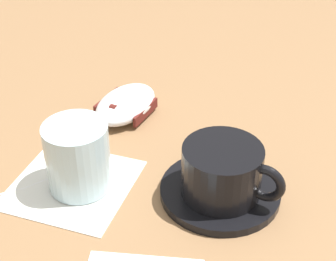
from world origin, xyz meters
TOP-DOWN VIEW (x-y plane):
  - ground_plane at (0.00, 0.00)m, footprint 3.00×3.00m
  - saucer at (0.05, -0.08)m, footprint 0.14×0.14m
  - coffee_cup at (0.04, -0.09)m, footprint 0.09×0.11m
  - computer_mouse at (0.08, 0.12)m, footprint 0.13×0.10m
  - napkin_under_glass at (-0.06, 0.04)m, footprint 0.18×0.18m
  - drinking_glass at (-0.06, 0.04)m, footprint 0.07×0.07m

SIDE VIEW (x-z plane):
  - ground_plane at x=0.00m, z-range 0.00..0.00m
  - napkin_under_glass at x=-0.06m, z-range 0.00..0.00m
  - saucer at x=0.05m, z-range 0.00..0.01m
  - computer_mouse at x=0.08m, z-range 0.00..0.03m
  - coffee_cup at x=0.04m, z-range 0.01..0.07m
  - drinking_glass at x=-0.06m, z-range 0.00..0.08m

